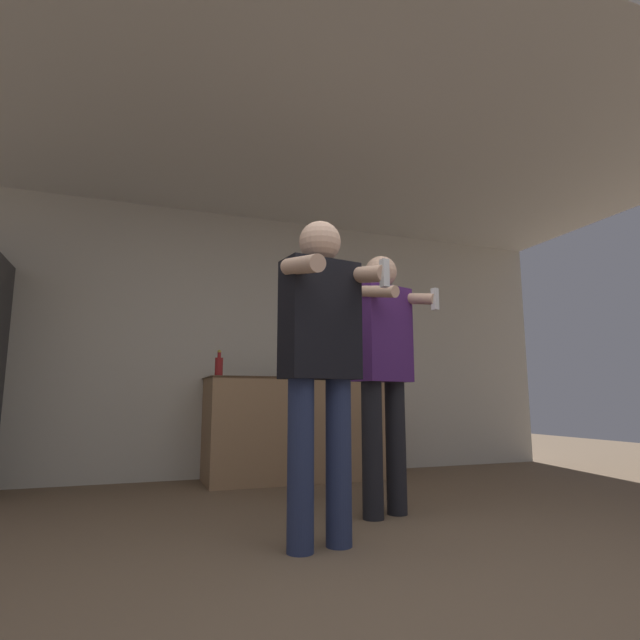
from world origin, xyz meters
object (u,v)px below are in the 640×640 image
(bottle_green_wine, at_px, (324,370))
(person_man_side, at_px, (383,361))
(bottle_brown_liquor, at_px, (219,366))
(person_woman_foreground, at_px, (321,350))
(bottle_red_label, at_px, (288,364))

(bottle_green_wine, xyz_separation_m, person_man_side, (-0.15, -1.51, -0.02))
(person_man_side, bearing_deg, bottle_brown_liquor, 118.78)
(person_woman_foreground, bearing_deg, bottle_red_label, 78.26)
(bottle_green_wine, height_order, person_woman_foreground, person_woman_foreground)
(bottle_brown_liquor, xyz_separation_m, person_woman_foreground, (0.21, -2.02, -0.04))
(bottle_green_wine, bearing_deg, bottle_brown_liquor, 180.00)
(person_woman_foreground, bearing_deg, person_man_side, 39.35)
(bottle_brown_liquor, relative_size, person_woman_foreground, 0.14)
(bottle_brown_liquor, bearing_deg, person_man_side, -61.22)
(bottle_green_wine, relative_size, person_woman_foreground, 0.12)
(bottle_green_wine, xyz_separation_m, bottle_brown_liquor, (-0.98, 0.00, 0.02))
(bottle_brown_liquor, bearing_deg, bottle_red_label, -0.00)
(bottle_red_label, bearing_deg, bottle_brown_liquor, 180.00)
(bottle_red_label, xyz_separation_m, person_woman_foreground, (-0.42, -2.02, -0.07))
(bottle_green_wine, bearing_deg, person_man_side, -95.74)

